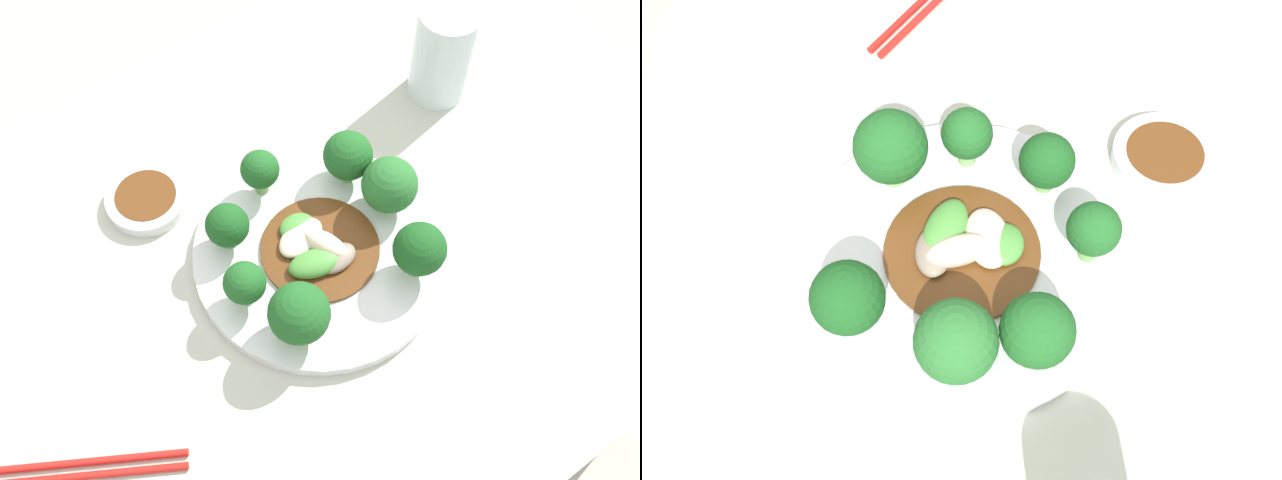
% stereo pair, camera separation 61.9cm
% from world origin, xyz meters
% --- Properties ---
extents(ground_plane, '(8.00, 8.00, 0.00)m').
position_xyz_m(ground_plane, '(0.00, 0.00, 0.00)').
color(ground_plane, '#B7B2A8').
extents(table, '(1.04, 0.66, 0.73)m').
position_xyz_m(table, '(0.00, 0.00, 0.36)').
color(table, '#B7BCAD').
rests_on(table, ground_plane).
extents(plate, '(0.26, 0.26, 0.02)m').
position_xyz_m(plate, '(-0.05, 0.02, 0.74)').
color(plate, silver).
rests_on(plate, table).
extents(broccoli_southeast, '(0.04, 0.04, 0.06)m').
position_xyz_m(broccoli_southeast, '(0.02, -0.04, 0.78)').
color(broccoli_southeast, '#70A356').
rests_on(broccoli_southeast, plate).
extents(broccoli_northwest, '(0.05, 0.05, 0.07)m').
position_xyz_m(broccoli_northwest, '(-0.11, 0.09, 0.78)').
color(broccoli_northwest, '#89B76B').
rests_on(broccoli_northwest, plate).
extents(broccoli_southwest, '(0.05, 0.05, 0.06)m').
position_xyz_m(broccoli_southwest, '(-0.13, -0.04, 0.78)').
color(broccoli_southwest, '#70A356').
rests_on(broccoli_southwest, plate).
extents(broccoli_west, '(0.06, 0.06, 0.07)m').
position_xyz_m(broccoli_west, '(-0.14, 0.02, 0.78)').
color(broccoli_west, '#89B76B').
rests_on(broccoli_west, plate).
extents(broccoli_northeast, '(0.06, 0.06, 0.07)m').
position_xyz_m(broccoli_northeast, '(0.02, 0.08, 0.78)').
color(broccoli_northeast, '#89B76B').
rests_on(broccoli_northeast, plate).
extents(broccoli_south, '(0.04, 0.04, 0.06)m').
position_xyz_m(broccoli_south, '(-0.04, -0.08, 0.78)').
color(broccoli_south, '#70A356').
rests_on(broccoli_south, plate).
extents(broccoli_east, '(0.04, 0.04, 0.06)m').
position_xyz_m(broccoli_east, '(0.04, 0.02, 0.78)').
color(broccoli_east, '#89B76B').
rests_on(broccoli_east, plate).
extents(stirfry_center, '(0.12, 0.12, 0.02)m').
position_xyz_m(stirfry_center, '(-0.05, 0.02, 0.75)').
color(stirfry_center, '#5B3314').
rests_on(stirfry_center, plate).
extents(sauce_dish, '(0.09, 0.09, 0.02)m').
position_xyz_m(sauce_dish, '(0.06, -0.14, 0.74)').
color(sauce_dish, silver).
rests_on(sauce_dish, table).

